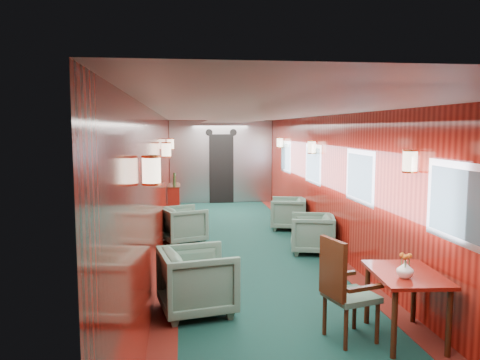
{
  "coord_description": "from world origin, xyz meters",
  "views": [
    {
      "loc": [
        -1.13,
        -7.64,
        2.16
      ],
      "look_at": [
        0.0,
        1.47,
        1.15
      ],
      "focal_mm": 35.0,
      "sensor_mm": 36.0,
      "label": 1
    }
  ],
  "objects": [
    {
      "name": "dining_table",
      "position": [
        1.12,
        -3.26,
        0.59
      ],
      "size": [
        0.73,
        0.99,
        0.7
      ],
      "rotation": [
        0.0,
        0.0,
        -0.08
      ],
      "color": "maroon",
      "rests_on": "ground"
    },
    {
      "name": "credenza",
      "position": [
        -1.34,
        3.54,
        0.42
      ],
      "size": [
        0.29,
        0.92,
        1.1
      ],
      "color": "maroon",
      "rests_on": "ground"
    },
    {
      "name": "armchair_left_far",
      "position": [
        -1.12,
        1.15,
        0.34
      ],
      "size": [
        0.96,
        0.95,
        0.69
      ],
      "primitive_type": "imported",
      "rotation": [
        0.0,
        0.0,
        1.92
      ],
      "color": "#1D433A",
      "rests_on": "ground"
    },
    {
      "name": "windows_right",
      "position": [
        1.49,
        0.25,
        1.45
      ],
      "size": [
        0.02,
        8.6,
        0.8
      ],
      "color": "silver",
      "rests_on": "ground"
    },
    {
      "name": "armchair_right_far",
      "position": [
        1.12,
        2.1,
        0.34
      ],
      "size": [
        0.91,
        0.89,
        0.68
      ],
      "primitive_type": "imported",
      "rotation": [
        0.0,
        0.0,
        -1.82
      ],
      "color": "#1D433A",
      "rests_on": "ground"
    },
    {
      "name": "flower_vase",
      "position": [
        1.03,
        -3.42,
        0.79
      ],
      "size": [
        0.21,
        0.21,
        0.17
      ],
      "primitive_type": "imported",
      "rotation": [
        0.0,
        0.0,
        -0.36
      ],
      "color": "white",
      "rests_on": "dining_table"
    },
    {
      "name": "room",
      "position": [
        0.0,
        0.0,
        1.63
      ],
      "size": [
        12.0,
        12.1,
        2.4
      ],
      "color": "#0D312A",
      "rests_on": "ground"
    },
    {
      "name": "armchair_right_near",
      "position": [
        1.11,
        0.15,
        0.34
      ],
      "size": [
        0.9,
        0.89,
        0.68
      ],
      "primitive_type": "imported",
      "rotation": [
        0.0,
        0.0,
        -1.82
      ],
      "color": "#1D433A",
      "rests_on": "ground"
    },
    {
      "name": "bulkhead",
      "position": [
        0.0,
        5.91,
        1.18
      ],
      "size": [
        2.98,
        0.17,
        2.39
      ],
      "color": "#9FA1A6",
      "rests_on": "ground"
    },
    {
      "name": "side_chair",
      "position": [
        0.47,
        -3.23,
        0.58
      ],
      "size": [
        0.58,
        0.6,
        1.07
      ],
      "rotation": [
        0.0,
        0.0,
        0.27
      ],
      "color": "#1D433A",
      "rests_on": "ground"
    },
    {
      "name": "armchair_left_near",
      "position": [
        -0.97,
        -2.3,
        0.38
      ],
      "size": [
        0.99,
        0.97,
        0.77
      ],
      "primitive_type": "imported",
      "rotation": [
        0.0,
        0.0,
        1.77
      ],
      "color": "#1D433A",
      "rests_on": "ground"
    },
    {
      "name": "wall_sconces",
      "position": [
        0.0,
        0.57,
        1.79
      ],
      "size": [
        2.97,
        7.97,
        0.25
      ],
      "color": "#FFEDC6",
      "rests_on": "ground"
    }
  ]
}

